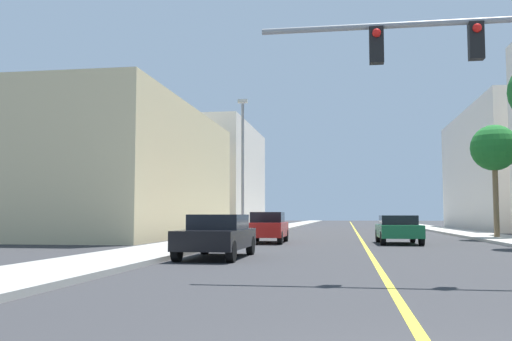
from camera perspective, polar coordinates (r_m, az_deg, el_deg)
ground at (r=46.31m, az=10.06°, el=-6.12°), size 192.00×192.00×0.00m
sidewalk_left at (r=46.80m, az=0.63°, el=-6.08°), size 2.94×168.00×0.15m
sidewalk_right at (r=47.07m, az=19.42°, el=-5.82°), size 2.94×168.00×0.15m
lane_marking_center at (r=46.31m, az=10.06°, el=-6.12°), size 0.16×144.00×0.01m
building_left_near at (r=38.86m, az=-15.09°, el=-0.28°), size 12.67×21.44×8.24m
building_left_far at (r=60.22m, az=-6.49°, el=-0.74°), size 13.08×18.12×10.56m
street_lamp at (r=32.62m, az=-1.35°, el=1.05°), size 0.56×0.28×7.91m
palm_far at (r=35.03m, az=22.78°, el=2.01°), size 2.62×2.62×6.36m
car_black at (r=18.52m, az=-3.91°, el=-6.47°), size 1.88×4.42×1.39m
car_red at (r=28.34m, az=1.18°, el=-5.70°), size 1.81×4.23×1.52m
car_green at (r=28.15m, az=14.08°, el=-5.71°), size 1.99×4.08×1.36m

